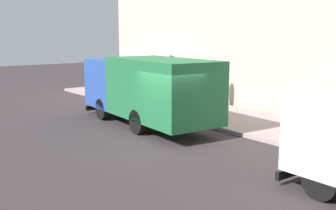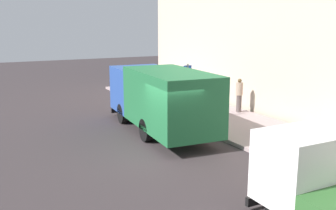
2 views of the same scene
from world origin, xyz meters
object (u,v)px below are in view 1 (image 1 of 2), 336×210
at_px(large_utility_truck, 147,88).
at_px(pedestrian_walking, 170,89).
at_px(traffic_cone_orange, 132,98).
at_px(street_sign_post, 171,79).
at_px(pedestrian_standing, 219,88).

relative_size(large_utility_truck, pedestrian_walking, 4.67).
height_order(traffic_cone_orange, street_sign_post, street_sign_post).
height_order(large_utility_truck, pedestrian_walking, large_utility_truck).
height_order(large_utility_truck, traffic_cone_orange, large_utility_truck).
xyz_separation_m(large_utility_truck, street_sign_post, (1.94, 0.85, 0.15)).
bearing_deg(pedestrian_walking, street_sign_post, 166.93).
bearing_deg(pedestrian_walking, large_utility_truck, 152.36).
bearing_deg(large_utility_truck, traffic_cone_orange, 69.02).
xyz_separation_m(large_utility_truck, pedestrian_standing, (5.22, 0.96, -0.51)).
distance_m(traffic_cone_orange, street_sign_post, 3.77).
distance_m(pedestrian_walking, traffic_cone_orange, 2.23).
xyz_separation_m(traffic_cone_orange, street_sign_post, (-0.13, -3.53, 1.31)).
distance_m(large_utility_truck, traffic_cone_orange, 4.99).
relative_size(large_utility_truck, traffic_cone_orange, 13.12).
bearing_deg(traffic_cone_orange, street_sign_post, -92.17).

